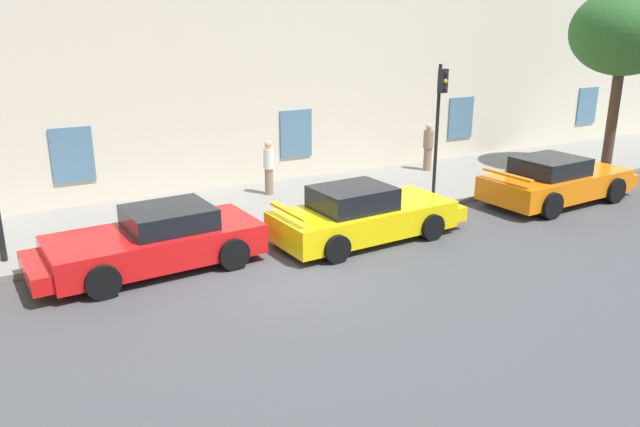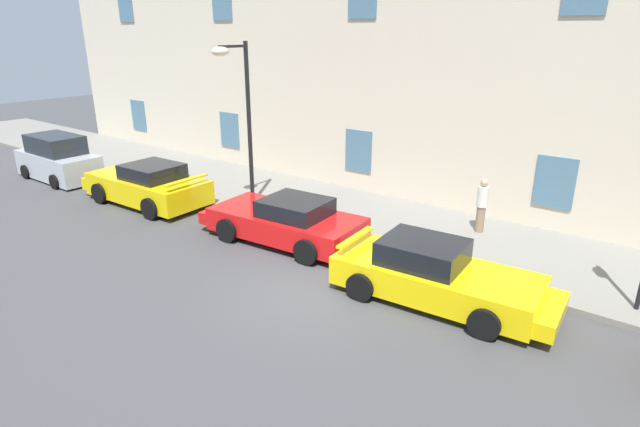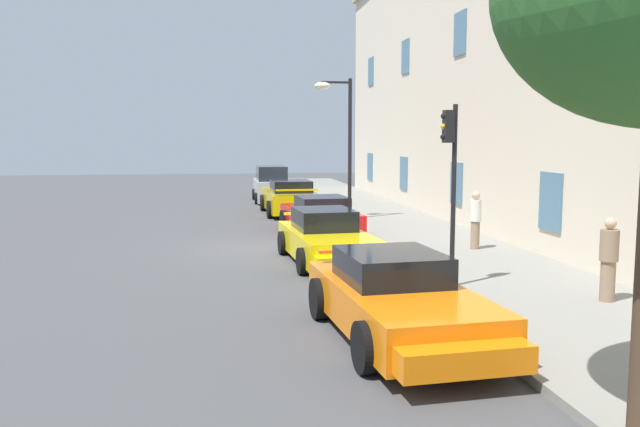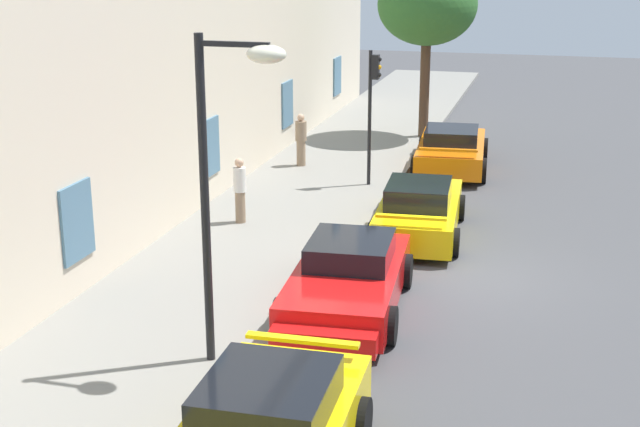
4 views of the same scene
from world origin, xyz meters
The scene contains 9 objects.
ground_plane centered at (0.00, 0.00, 0.00)m, with size 80.00×80.00×0.00m, color #444447.
sidewalk centered at (0.00, 4.60, 0.07)m, with size 60.00×4.45×0.14m, color gray.
sportscar_yellow_flank centered at (-2.62, 1.69, 0.59)m, with size 4.94×2.41×1.31m.
sportscar_white_middle centered at (2.55, 1.14, 0.59)m, with size 4.97×2.28×1.36m.
sportscar_tail_end centered at (9.14, 1.20, 0.62)m, with size 5.07×2.44×1.37m.
tree_near_kerb centered at (13.09, 2.70, 4.67)m, with size 3.40×3.40×5.95m.
traffic_light centered at (6.12, 3.08, 2.71)m, with size 0.22×0.36×3.77m.
pedestrian_admiring centered at (7.78, 5.64, 0.96)m, with size 0.36×0.36×1.61m.
pedestrian_strolling centered at (1.81, 5.43, 0.97)m, with size 0.42×0.42×1.61m.
Camera 1 is at (-5.27, -11.02, 5.24)m, focal length 35.10 mm.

